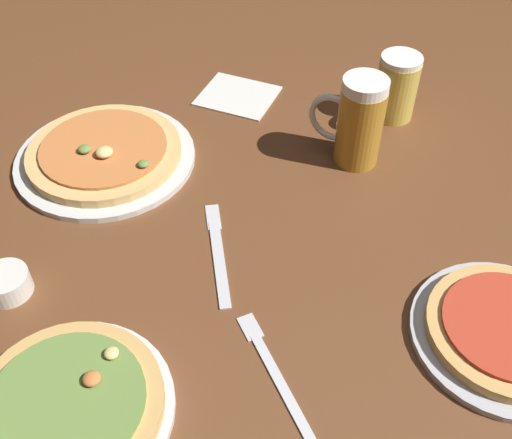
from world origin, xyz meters
The scene contains 10 objects.
ground_plane centered at (0.00, 0.00, -0.01)m, with size 2.40×2.40×0.03m, color brown.
pizza_plate_near centered at (0.33, -0.26, 0.02)m, with size 0.27×0.27×0.05m.
pizza_plate_far centered at (-0.27, 0.21, 0.02)m, with size 0.34×0.34×0.05m.
pizza_plate_side centered at (-0.27, -0.31, 0.02)m, with size 0.27×0.27×0.05m.
beer_mug_dark centered at (0.31, 0.30, 0.07)m, with size 0.12×0.11×0.14m.
beer_mug_amber centered at (0.20, 0.17, 0.09)m, with size 0.13×0.11×0.17m.
ramekin_sauce centered at (-0.39, -0.10, 0.02)m, with size 0.07×0.07×0.04m, color silver.
napkin_folded centered at (0.00, 0.40, 0.00)m, with size 0.16×0.14×0.01m, color silver.
knife_right centered at (-0.07, -0.05, 0.00)m, with size 0.03×0.23×0.01m.
fork_spare centered at (0.00, -0.28, 0.00)m, with size 0.09×0.21×0.01m.
Camera 1 is at (-0.07, -0.70, 0.73)m, focal length 41.99 mm.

